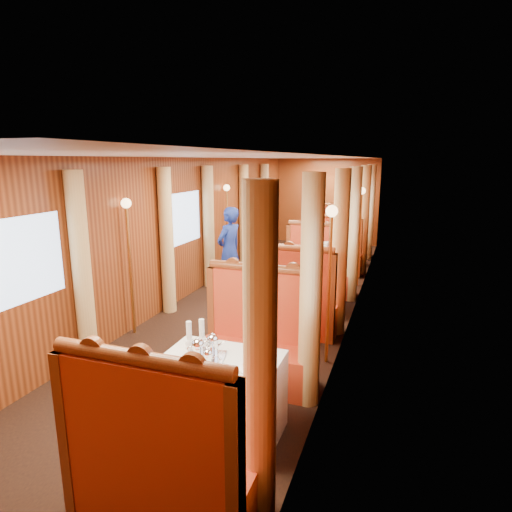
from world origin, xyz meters
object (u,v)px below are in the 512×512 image
at_px(tea_tray, 206,357).
at_px(banquette_near_fwd, 161,467).
at_px(table_near, 221,397).
at_px(banquette_far_aft, 344,239).
at_px(rose_vase_mid, 307,257).
at_px(teapot_left, 198,352).
at_px(banquette_mid_fwd, 291,305).
at_px(banquette_far_fwd, 331,255).
at_px(banquette_near_aft, 258,346).
at_px(passenger, 316,258).
at_px(banquette_mid_aft, 318,271).
at_px(fruit_plate, 252,367).
at_px(table_far, 338,248).
at_px(teapot_back, 213,346).
at_px(steward, 229,250).
at_px(rose_vase_far, 338,225).
at_px(table_mid, 306,289).
at_px(teapot_right, 208,359).

bearing_deg(tea_tray, banquette_near_fwd, -82.40).
distance_m(table_near, banquette_far_aft, 8.01).
height_order(banquette_near_fwd, rose_vase_mid, banquette_near_fwd).
distance_m(teapot_left, rose_vase_mid, 3.55).
bearing_deg(banquette_mid_fwd, banquette_far_fwd, 90.00).
height_order(banquette_near_aft, passenger, banquette_near_aft).
relative_size(teapot_left, passenger, 0.24).
distance_m(banquette_near_fwd, banquette_mid_aft, 5.53).
xyz_separation_m(banquette_far_aft, fruit_plate, (0.33, -8.12, 0.35)).
height_order(table_far, teapot_back, teapot_back).
bearing_deg(banquette_far_aft, fruit_plate, -87.67).
bearing_deg(table_far, steward, -117.78).
relative_size(banquette_near_aft, passenger, 1.76).
bearing_deg(teapot_left, banquette_mid_aft, 67.91).
distance_m(teapot_back, fruit_plate, 0.46).
bearing_deg(banquette_near_fwd, rose_vase_far, 90.13).
height_order(banquette_far_aft, teapot_left, banquette_far_aft).
bearing_deg(rose_vase_far, fruit_plate, -87.19).
bearing_deg(table_far, banquette_far_aft, 90.00).
relative_size(banquette_near_fwd, table_mid, 1.28).
height_order(steward, passenger, steward).
xyz_separation_m(banquette_far_aft, rose_vase_far, (-0.02, -1.01, 0.50)).
bearing_deg(banquette_mid_aft, fruit_plate, -85.91).
relative_size(banquette_near_fwd, table_far, 1.28).
distance_m(teapot_right, teapot_back, 0.22).
height_order(tea_tray, teapot_left, teapot_left).
bearing_deg(steward, banquette_far_fwd, 158.67).
bearing_deg(steward, rose_vase_far, 169.72).
bearing_deg(fruit_plate, banquette_mid_fwd, 97.27).
xyz_separation_m(teapot_left, rose_vase_far, (0.15, 7.09, 0.10)).
distance_m(rose_vase_mid, rose_vase_far, 3.54).
height_order(fruit_plate, passenger, passenger).
relative_size(teapot_right, rose_vase_mid, 0.37).
bearing_deg(teapot_left, teapot_right, -47.64).
distance_m(table_mid, steward, 1.71).
relative_size(banquette_near_fwd, teapot_back, 7.58).
height_order(banquette_far_fwd, teapot_left, banquette_far_fwd).
distance_m(banquette_far_aft, steward, 4.33).
bearing_deg(banquette_near_aft, teapot_back, -95.94).
xyz_separation_m(banquette_mid_fwd, steward, (-1.58, 1.51, 0.39)).
relative_size(banquette_mid_fwd, tea_tray, 3.94).
bearing_deg(teapot_right, rose_vase_mid, 65.83).
xyz_separation_m(banquette_far_aft, teapot_left, (-0.17, -8.10, 0.40)).
distance_m(table_mid, teapot_back, 3.47).
relative_size(banquette_far_fwd, banquette_far_aft, 1.00).
bearing_deg(banquette_mid_fwd, banquette_near_fwd, -90.00).
bearing_deg(steward, banquette_far_aft, 175.69).
bearing_deg(table_mid, table_far, 90.00).
bearing_deg(table_mid, fruit_plate, -84.77).
distance_m(teapot_back, passenger, 4.18).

